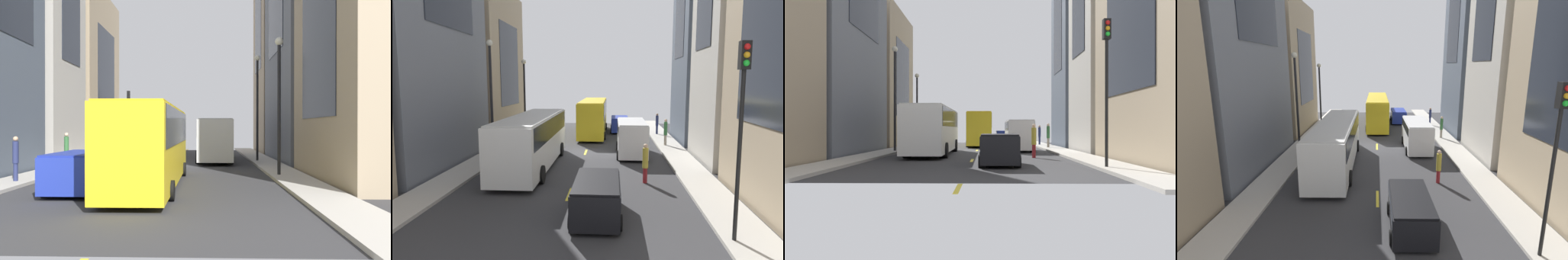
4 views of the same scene
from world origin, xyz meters
TOP-DOWN VIEW (x-y plane):
  - ground_plane at (0.00, 0.00)m, footprint 39.74×39.74m
  - sidewalk_west at (-6.86, 0.00)m, footprint 2.02×44.00m
  - sidewalk_east at (6.86, 0.00)m, footprint 2.02×44.00m
  - lane_stripe_1 at (0.00, -10.50)m, footprint 0.16×2.00m
  - lane_stripe_2 at (0.00, 0.00)m, footprint 0.16×2.00m
  - lane_stripe_3 at (0.00, 10.50)m, footprint 0.16×2.00m
  - lane_stripe_4 at (0.00, 21.00)m, footprint 0.16×2.00m
  - building_west_2 at (-12.13, 7.60)m, footprint 8.19×10.86m
  - city_bus_white at (-3.00, -5.07)m, footprint 2.80×11.81m
  - streetcar_yellow at (0.07, 9.85)m, footprint 2.70×12.05m
  - delivery_van_white at (3.51, -0.69)m, footprint 2.25×5.76m
  - car_black_0 at (1.48, -13.39)m, footprint 2.01×4.06m
  - car_blue_1 at (2.86, 11.70)m, footprint 2.01×4.21m
  - pedestrian_crossing_mid at (6.55, 2.90)m, footprint 0.29×0.29m
  - pedestrian_walking_far at (3.87, -8.22)m, footprint 0.31×0.31m
  - pedestrian_crossing_near at (6.62, 9.44)m, footprint 0.28×0.28m
  - traffic_light_near_corner at (6.25, -15.49)m, footprint 0.32×0.44m
  - streetlamp_near at (-6.35, -2.97)m, footprint 0.44×0.44m
  - streetlamp_far at (-6.35, 6.40)m, footprint 0.44×0.44m

SIDE VIEW (x-z plane):
  - ground_plane at x=0.00m, z-range 0.00..0.00m
  - lane_stripe_1 at x=0.00m, z-range 0.00..0.01m
  - lane_stripe_2 at x=0.00m, z-range 0.00..0.01m
  - lane_stripe_3 at x=0.00m, z-range 0.00..0.01m
  - lane_stripe_4 at x=0.00m, z-range 0.00..0.01m
  - sidewalk_west at x=-6.86m, z-range 0.00..0.15m
  - sidewalk_east at x=6.86m, z-range 0.00..0.15m
  - car_black_0 at x=1.48m, z-range 0.14..1.73m
  - car_blue_1 at x=2.86m, z-range 0.15..1.81m
  - pedestrian_walking_far at x=3.87m, z-range 0.09..2.26m
  - pedestrian_crossing_near at x=6.62m, z-range 0.25..2.37m
  - pedestrian_crossing_mid at x=6.55m, z-range 0.26..2.48m
  - delivery_van_white at x=3.51m, z-range 0.23..2.80m
  - city_bus_white at x=-3.00m, z-range 0.33..3.69m
  - streetcar_yellow at x=0.07m, z-range 0.33..3.92m
  - streetlamp_far at x=-6.35m, z-range 0.96..8.38m
  - traffic_light_near_corner at x=6.25m, z-range 1.38..8.00m
  - streetlamp_near at x=-6.35m, z-range 0.98..9.16m
  - building_west_2 at x=-12.13m, z-range 0.00..14.19m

